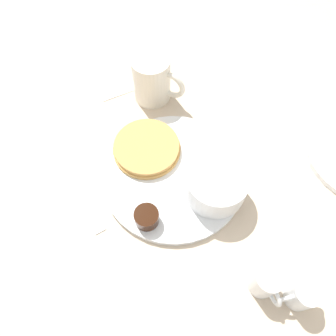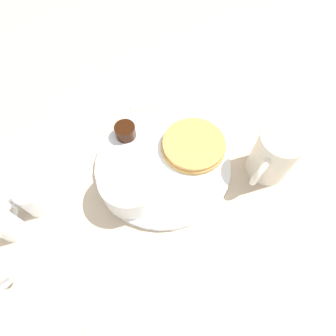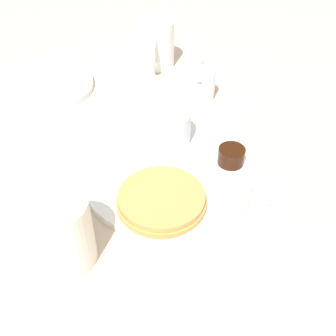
% 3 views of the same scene
% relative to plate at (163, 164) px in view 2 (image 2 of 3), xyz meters
% --- Properties ---
extents(ground_plane, '(4.00, 4.00, 0.00)m').
position_rel_plate_xyz_m(ground_plane, '(0.00, 0.00, -0.01)').
color(ground_plane, '#C6B299').
extents(plate, '(0.27, 0.27, 0.01)m').
position_rel_plate_xyz_m(plate, '(0.00, 0.00, 0.00)').
color(plate, white).
rests_on(plate, ground_plane).
extents(pancake_stack, '(0.13, 0.13, 0.02)m').
position_rel_plate_xyz_m(pancake_stack, '(0.06, 0.04, 0.01)').
color(pancake_stack, tan).
rests_on(pancake_stack, plate).
extents(bowl, '(0.11, 0.11, 0.06)m').
position_rel_plate_xyz_m(bowl, '(-0.05, -0.06, 0.04)').
color(bowl, white).
rests_on(bowl, plate).
extents(syrup_cup, '(0.04, 0.04, 0.03)m').
position_rel_plate_xyz_m(syrup_cup, '(-0.08, 0.07, 0.02)').
color(syrup_cup, black).
rests_on(syrup_cup, plate).
extents(butter_ramekin, '(0.04, 0.04, 0.04)m').
position_rel_plate_xyz_m(butter_ramekin, '(-0.08, -0.07, 0.02)').
color(butter_ramekin, white).
rests_on(butter_ramekin, plate).
extents(coffee_mug, '(0.09, 0.10, 0.10)m').
position_rel_plate_xyz_m(coffee_mug, '(0.20, -0.01, 0.05)').
color(coffee_mug, silver).
rests_on(coffee_mug, ground_plane).
extents(creamer_pitcher_near, '(0.07, 0.04, 0.06)m').
position_rel_plate_xyz_m(creamer_pitcher_near, '(-0.22, -0.09, 0.03)').
color(creamer_pitcher_near, white).
rests_on(creamer_pitcher_near, ground_plane).
extents(creamer_pitcher_far, '(0.04, 0.06, 0.06)m').
position_rel_plate_xyz_m(creamer_pitcher_far, '(-0.25, -0.14, 0.02)').
color(creamer_pitcher_far, white).
rests_on(creamer_pitcher_far, ground_plane).
extents(fork, '(0.13, 0.05, 0.00)m').
position_rel_plate_xyz_m(fork, '(-0.03, 0.16, -0.00)').
color(fork, silver).
rests_on(fork, ground_plane).
extents(napkin, '(0.13, 0.11, 0.00)m').
position_rel_plate_xyz_m(napkin, '(0.27, 0.08, -0.00)').
color(napkin, white).
rests_on(napkin, ground_plane).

